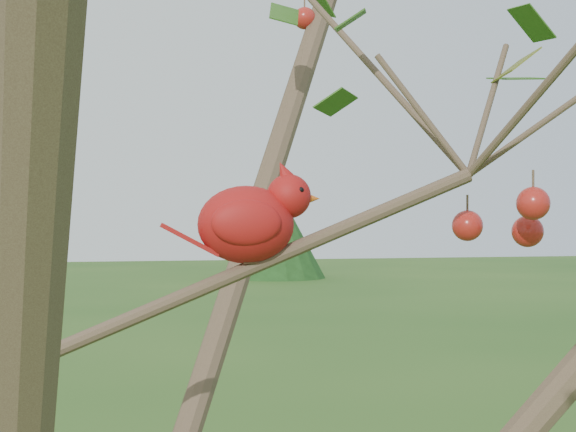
# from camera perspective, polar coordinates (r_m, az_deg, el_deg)

# --- Properties ---
(crabapple_tree) EXTENTS (2.35, 2.05, 2.95)m
(crabapple_tree) POSITION_cam_1_polar(r_m,az_deg,el_deg) (0.92, -17.38, -1.81)
(crabapple_tree) COLOR #432F24
(crabapple_tree) RESTS_ON ground
(cardinal) EXTENTS (0.19, 0.10, 0.13)m
(cardinal) POSITION_cam_1_polar(r_m,az_deg,el_deg) (1.03, -2.38, -0.28)
(cardinal) COLOR #AF1A0F
(cardinal) RESTS_ON ground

